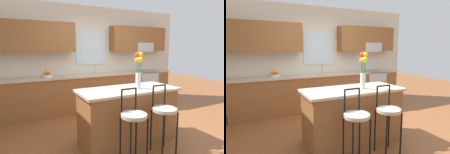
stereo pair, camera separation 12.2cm
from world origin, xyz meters
The scene contains 10 objects.
ground_plane centered at (0.00, 0.00, 0.00)m, with size 14.00×14.00×0.00m, color brown.
back_wall_assembly centered at (0.03, 1.98, 1.51)m, with size 5.60×0.50×2.70m.
counter_run centered at (0.00, 1.70, 0.47)m, with size 4.56×0.64×0.92m.
sink_faucet centered at (0.03, 1.84, 1.06)m, with size 0.02×0.13×0.23m.
oven_range centered at (1.56, 1.68, 0.46)m, with size 0.60×0.64×0.92m.
kitchen_island centered at (-0.23, -0.27, 0.46)m, with size 1.69×0.75×0.92m.
bar_stool_near centered at (-0.51, -0.85, 0.64)m, with size 0.36×0.36×1.04m.
bar_stool_middle centered at (0.04, -0.85, 0.64)m, with size 0.36×0.36×1.04m.
flower_vase centered at (-0.07, -0.34, 1.28)m, with size 0.15×0.16×0.62m.
fruit_bowl_oranges centered at (-1.23, 1.70, 0.97)m, with size 0.24×0.24×0.16m.
Camera 1 is at (-1.93, -2.97, 1.60)m, focal length 30.95 mm.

